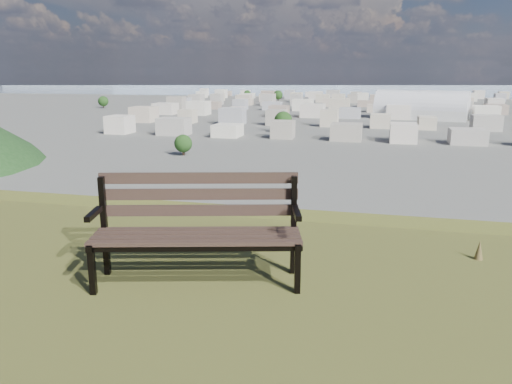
# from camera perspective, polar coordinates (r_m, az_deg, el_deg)

# --- Properties ---
(park_bench) EXTENTS (1.73, 0.93, 0.87)m
(park_bench) POSITION_cam_1_polar(r_m,az_deg,el_deg) (4.09, -6.69, -3.50)
(park_bench) COLOR #3B2922
(park_bench) RESTS_ON hilltop_mesa
(arena) EXTENTS (54.25, 32.33, 21.42)m
(arena) POSITION_cam_1_polar(r_m,az_deg,el_deg) (306.90, 18.34, 8.87)
(arena) COLOR silver
(arena) RESTS_ON ground
(city_blocks) EXTENTS (395.00, 361.00, 7.00)m
(city_blocks) POSITION_cam_1_polar(r_m,az_deg,el_deg) (396.62, 13.69, 9.86)
(city_blocks) COLOR beige
(city_blocks) RESTS_ON ground
(city_trees) EXTENTS (406.52, 387.20, 9.98)m
(city_trees) POSITION_cam_1_polar(r_m,az_deg,el_deg) (322.44, 8.85, 9.55)
(city_trees) COLOR #322319
(city_trees) RESTS_ON ground
(bay_water) EXTENTS (2400.00, 700.00, 0.12)m
(bay_water) POSITION_cam_1_polar(r_m,az_deg,el_deg) (901.89, 13.90, 11.51)
(bay_water) COLOR #95ABBE
(bay_water) RESTS_ON ground
(far_hills) EXTENTS (2050.00, 340.00, 60.00)m
(far_hills) POSITION_cam_1_polar(r_m,az_deg,el_deg) (1405.80, 11.48, 13.28)
(far_hills) COLOR #90A0B3
(far_hills) RESTS_ON ground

